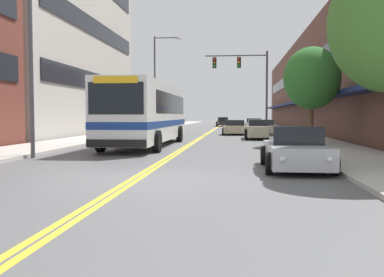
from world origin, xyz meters
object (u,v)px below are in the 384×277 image
traffic_signal_mast (247,76)px  car_red_parked_left_far (148,128)px  car_white_parked_right_far (254,125)px  street_tree_right_mid (312,78)px  city_bus (148,112)px  car_champagne_parked_right_mid (261,130)px  car_beige_moving_lead (235,128)px  street_lamp_left_near (39,22)px  car_navy_parked_left_mid (170,125)px  car_charcoal_moving_second (223,122)px  car_silver_parked_right_foreground (295,150)px  street_lamp_left_far (158,76)px  fire_hydrant (305,139)px

traffic_signal_mast → car_red_parked_left_far: bearing=-151.3°
car_white_parked_right_far → street_tree_right_mid: street_tree_right_mid is taller
city_bus → car_champagne_parked_right_mid: size_ratio=2.83×
car_red_parked_left_far → car_white_parked_right_far: size_ratio=0.96×
car_red_parked_left_far → car_beige_moving_lead: size_ratio=1.00×
city_bus → car_beige_moving_lead: bearing=71.2°
car_white_parked_right_far → street_lamp_left_near: street_lamp_left_near is taller
car_champagne_parked_right_mid → car_beige_moving_lead: bearing=105.7°
car_champagne_parked_right_mid → street_tree_right_mid: (2.41, -6.20, 3.04)m
car_navy_parked_left_mid → car_charcoal_moving_second: size_ratio=0.89×
car_silver_parked_right_foreground → car_champagne_parked_right_mid: (-0.14, 16.86, 0.03)m
car_red_parked_left_far → car_charcoal_moving_second: bearing=80.5°
car_navy_parked_left_mid → street_tree_right_mid: street_tree_right_mid is taller
street_lamp_left_near → city_bus: bearing=68.7°
car_silver_parked_right_foreground → street_lamp_left_near: bearing=164.9°
street_lamp_left_far → street_tree_right_mid: (11.67, -16.96, -1.76)m
car_beige_moving_lead → car_charcoal_moving_second: car_charcoal_moving_second is taller
street_lamp_left_near → street_lamp_left_far: 25.08m
car_champagne_parked_right_mid → fire_hydrant: 9.05m
car_white_parked_right_far → street_lamp_left_far: bearing=-149.6°
street_lamp_left_near → car_silver_parked_right_foreground: bearing=-15.1°
street_tree_right_mid → car_champagne_parked_right_mid: bearing=111.2°
car_white_parked_right_far → car_beige_moving_lead: car_white_parked_right_far is taller
car_white_parked_right_far → fire_hydrant: size_ratio=5.65×
car_silver_parked_right_foreground → street_tree_right_mid: 11.32m
car_red_parked_left_far → fire_hydrant: car_red_parked_left_far is taller
car_champagne_parked_right_mid → fire_hydrant: size_ratio=5.54×
car_red_parked_left_far → car_beige_moving_lead: bearing=26.2°
city_bus → car_champagne_parked_right_mid: (6.50, 7.22, -1.22)m
fire_hydrant → car_white_parked_right_far: bearing=93.4°
car_champagne_parked_right_mid → street_lamp_left_near: 17.67m
traffic_signal_mast → fire_hydrant: (2.48, -16.31, -4.55)m
car_beige_moving_lead → fire_hydrant: (3.47, -15.39, -0.06)m
car_navy_parked_left_mid → traffic_signal_mast: 10.91m
fire_hydrant → car_navy_parked_left_mid: bearing=114.4°
car_charcoal_moving_second → street_tree_right_mid: 39.78m
car_charcoal_moving_second → fire_hydrant: size_ratio=5.96×
city_bus → street_tree_right_mid: 9.15m
street_lamp_left_far → car_white_parked_right_far: bearing=30.4°
traffic_signal_mast → car_white_parked_right_far: bearing=83.7°
traffic_signal_mast → street_tree_right_mid: 14.06m
car_navy_parked_left_mid → car_champagne_parked_right_mid: size_ratio=0.96×
city_bus → fire_hydrant: city_bus is taller
car_navy_parked_left_mid → car_silver_parked_right_foreground: bearing=-74.1°
car_red_parked_left_far → car_champagne_parked_right_mid: size_ratio=0.98×
car_silver_parked_right_foreground → car_beige_moving_lead: car_silver_parked_right_foreground is taller
car_champagne_parked_right_mid → street_tree_right_mid: size_ratio=0.83×
car_white_parked_right_far → street_lamp_left_far: size_ratio=0.48×
car_silver_parked_right_foreground → car_champagne_parked_right_mid: bearing=90.5°
car_champagne_parked_right_mid → car_beige_moving_lead: car_champagne_parked_right_mid is taller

